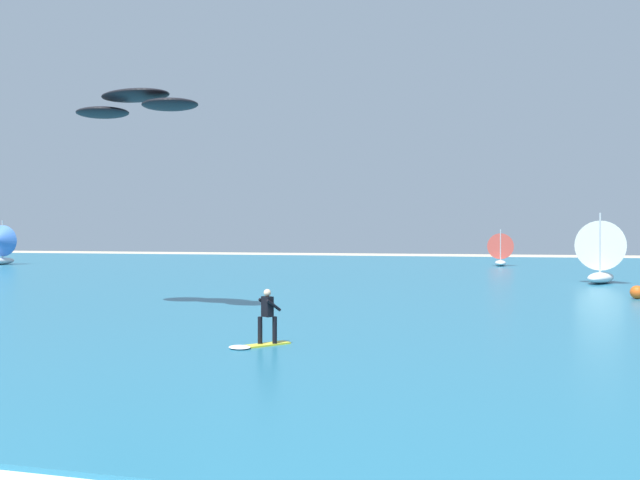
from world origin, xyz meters
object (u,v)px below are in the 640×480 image
Objects in this scene: kitesurfer at (262,325)px; sailboat_outermost at (500,249)px; marker_buoy at (637,292)px; sailboat_mid_right at (603,251)px; kite at (135,103)px.

sailboat_outermost is (7.29, 52.62, 1.12)m from kitesurfer.
kitesurfer is at bearing -127.02° from marker_buoy.
marker_buoy is at bearing -79.52° from sailboat_outermost.
sailboat_outermost reaches higher than marker_buoy.
sailboat_mid_right is 6.87× the size of marker_buoy.
sailboat_outermost reaches higher than kitesurfer.
kite reaches higher than marker_buoy.
kite reaches higher than kitesurfer.
marker_buoy is (-0.09, -11.43, -1.81)m from sailboat_mid_right.
sailboat_outermost is at bearing 100.48° from marker_buoy.
kitesurfer is 32.64m from sailboat_mid_right.
kite is at bearing -134.16° from sailboat_mid_right.
marker_buoy is at bearing 52.98° from kitesurfer.
kite reaches higher than sailboat_mid_right.
sailboat_mid_right is at bearing -74.33° from sailboat_outermost.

